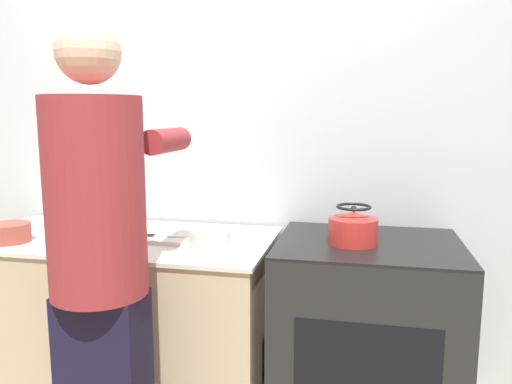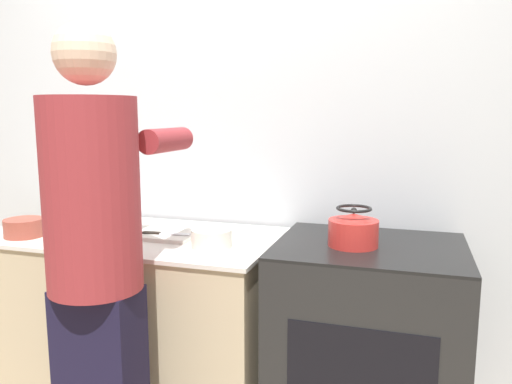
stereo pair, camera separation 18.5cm
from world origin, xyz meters
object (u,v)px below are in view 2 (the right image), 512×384
(oven, at_px, (367,351))
(knife, at_px, (165,234))
(cutting_board, at_px, (159,234))
(bowl_prep, at_px, (24,228))
(kettle, at_px, (353,230))
(canister_jar, at_px, (93,205))
(person, at_px, (97,252))

(oven, distance_m, knife, 1.03)
(cutting_board, height_order, bowl_prep, bowl_prep)
(knife, xyz_separation_m, bowl_prep, (-0.64, -0.17, 0.02))
(knife, bearing_deg, oven, -5.99)
(oven, xyz_separation_m, cutting_board, (-0.97, 0.03, 0.43))
(oven, xyz_separation_m, knife, (-0.93, 0.00, 0.44))
(kettle, bearing_deg, canister_jar, 168.54)
(oven, xyz_separation_m, bowl_prep, (-1.58, -0.17, 0.46))
(cutting_board, bearing_deg, oven, -1.80)
(knife, height_order, kettle, kettle)
(person, bearing_deg, knife, 90.36)
(knife, height_order, canister_jar, canister_jar)
(kettle, height_order, canister_jar, kettle)
(knife, bearing_deg, canister_jar, 150.32)
(kettle, distance_m, bowl_prep, 1.52)
(oven, distance_m, cutting_board, 1.07)
(knife, xyz_separation_m, kettle, (0.87, -0.04, 0.09))
(cutting_board, bearing_deg, bowl_prep, -161.84)
(oven, relative_size, canister_jar, 5.94)
(kettle, relative_size, canister_jar, 1.28)
(bowl_prep, distance_m, canister_jar, 0.42)
(cutting_board, relative_size, knife, 1.54)
(kettle, relative_size, bowl_prep, 1.12)
(cutting_board, relative_size, canister_jar, 2.31)
(bowl_prep, xyz_separation_m, canister_jar, (0.09, 0.41, 0.04))
(kettle, xyz_separation_m, canister_jar, (-1.42, 0.29, -0.03))
(cutting_board, xyz_separation_m, canister_jar, (-0.51, 0.22, 0.07))
(person, distance_m, bowl_prep, 0.74)
(oven, height_order, bowl_prep, bowl_prep)
(knife, height_order, bowl_prep, bowl_prep)
(person, xyz_separation_m, canister_jar, (-0.56, 0.77, 0.00))
(person, relative_size, cutting_board, 4.88)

